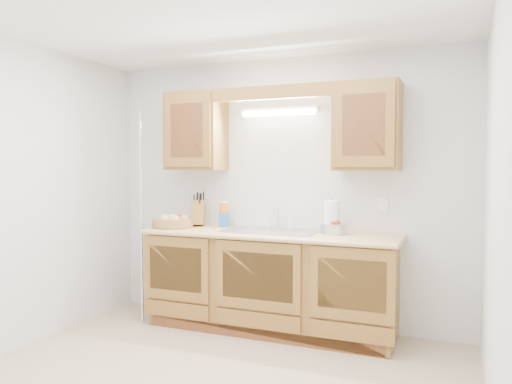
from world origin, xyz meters
The scene contains 17 objects.
room centered at (0.00, 0.00, 1.25)m, with size 3.52×3.50×2.50m.
base_cabinets centered at (0.00, 1.20, 0.44)m, with size 2.20×0.60×0.86m, color brown.
countertop centered at (0.00, 1.19, 0.88)m, with size 2.30×0.63×0.04m, color #EAC07A.
upper_cabinet_left centered at (-0.83, 1.33, 1.83)m, with size 0.55×0.33×0.75m, color brown.
upper_cabinet_right centered at (0.83, 1.33, 1.83)m, with size 0.55×0.33×0.75m, color brown.
valance centered at (0.00, 1.19, 2.14)m, with size 2.20×0.05×0.12m, color brown.
fluorescent_fixture centered at (0.00, 1.42, 2.00)m, with size 0.76×0.08×0.08m.
sink centered at (0.00, 1.21, 0.83)m, with size 0.84×0.46×0.36m.
wire_shelf_pole centered at (-1.20, 0.94, 1.00)m, with size 0.03×0.03×2.00m, color silver.
outlet_plate centered at (0.95, 1.49, 1.15)m, with size 0.08×0.01×0.12m, color white.
fruit_basket centered at (-0.99, 1.15, 0.95)m, with size 0.52×0.52×0.12m.
knife_block centered at (-0.82, 1.34, 1.02)m, with size 0.19×0.23×0.35m.
orange_canister centered at (-0.54, 1.35, 1.02)m, with size 0.10×0.10×0.25m.
soap_bottle centered at (-0.54, 1.36, 1.00)m, with size 0.09×0.10×0.21m, color blue.
sponge centered at (-0.54, 1.44, 0.91)m, with size 0.14×0.11×0.02m.
paper_towel centered at (0.54, 1.29, 1.04)m, with size 0.16×0.16×0.34m.
apple_bowl centered at (0.56, 1.27, 0.95)m, with size 0.30×0.30×0.12m.
Camera 1 is at (1.58, -2.97, 1.49)m, focal length 35.00 mm.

